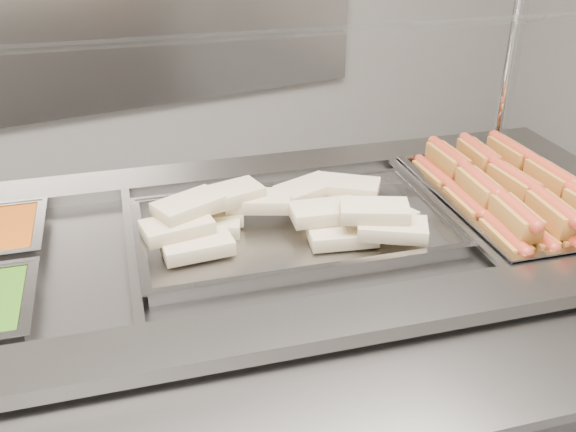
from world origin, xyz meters
name	(u,v)px	position (x,y,z in m)	size (l,w,h in m)	color
steam_counter	(269,380)	(0.03, 0.42, 0.47)	(2.09, 1.25, 0.94)	slate
tray_rail	(341,402)	(-0.08, -0.10, 0.88)	(1.89, 0.75, 0.05)	gray
sneeze_guard	(242,43)	(0.08, 0.65, 1.31)	(1.74, 0.65, 0.46)	silver
pan_hotdogs	(508,210)	(0.67, 0.29, 0.89)	(0.46, 0.63, 0.10)	gray
pan_wraps	(292,234)	(0.09, 0.41, 0.91)	(0.78, 0.55, 0.07)	gray
hotdogs_in_buns	(509,194)	(0.65, 0.28, 0.94)	(0.39, 0.59, 0.12)	#A66A22
tortilla_wraps	(298,215)	(0.11, 0.42, 0.95)	(0.64, 0.44, 0.10)	#CDB789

